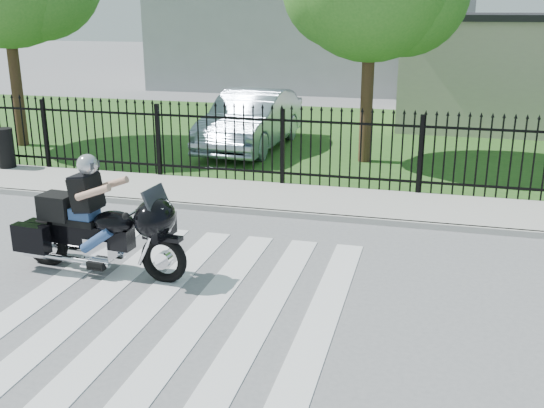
# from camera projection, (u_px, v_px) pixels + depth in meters

# --- Properties ---
(ground) EXTENTS (120.00, 120.00, 0.00)m
(ground) POSITION_uv_depth(u_px,v_px,m) (181.00, 302.00, 8.92)
(ground) COLOR slate
(ground) RESTS_ON ground
(crosswalk) EXTENTS (5.00, 5.50, 0.01)m
(crosswalk) POSITION_uv_depth(u_px,v_px,m) (181.00, 301.00, 8.92)
(crosswalk) COLOR silver
(crosswalk) RESTS_ON ground
(sidewalk) EXTENTS (40.00, 2.00, 0.12)m
(sidewalk) POSITION_uv_depth(u_px,v_px,m) (271.00, 198.00, 13.52)
(sidewalk) COLOR #ADAAA3
(sidewalk) RESTS_ON ground
(curb) EXTENTS (40.00, 0.12, 0.12)m
(curb) POSITION_uv_depth(u_px,v_px,m) (258.00, 212.00, 12.60)
(curb) COLOR #ADAAA3
(curb) RESTS_ON ground
(grass_strip) EXTENTS (40.00, 12.00, 0.02)m
(grass_strip) POSITION_uv_depth(u_px,v_px,m) (327.00, 137.00, 20.00)
(grass_strip) COLOR #28541C
(grass_strip) RESTS_ON ground
(iron_fence) EXTENTS (26.00, 0.04, 1.80)m
(iron_fence) POSITION_uv_depth(u_px,v_px,m) (283.00, 149.00, 14.19)
(iron_fence) COLOR black
(iron_fence) RESTS_ON ground
(motorcycle_rider) EXTENTS (2.89, 1.03, 1.91)m
(motorcycle_rider) POSITION_uv_depth(u_px,v_px,m) (96.00, 224.00, 9.70)
(motorcycle_rider) COLOR black
(motorcycle_rider) RESTS_ON ground
(parked_car) EXTENTS (1.95, 5.04, 1.64)m
(parked_car) POSITION_uv_depth(u_px,v_px,m) (251.00, 120.00, 18.15)
(parked_car) COLOR #95A6BB
(parked_car) RESTS_ON grass_strip
(litter_bin) EXTENTS (0.50, 0.50, 0.97)m
(litter_bin) POSITION_uv_depth(u_px,v_px,m) (5.00, 148.00, 15.68)
(litter_bin) COLOR black
(litter_bin) RESTS_ON sidewalk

